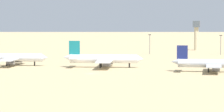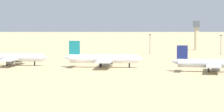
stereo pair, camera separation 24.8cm
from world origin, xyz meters
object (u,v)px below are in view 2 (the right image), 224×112
Objects in this scene: parked_jet_navy_3 at (211,63)px; light_pole_west at (150,42)px; control_tower at (197,33)px; light_pole_east at (221,43)px; parked_jet_teal_2 at (103,59)px; parked_jet_orange_1 at (10,57)px.

light_pole_west reaches higher than parked_jet_navy_3.
light_pole_east is (19.46, -52.43, -5.63)m from control_tower.
control_tower reaches higher than parked_jet_navy_3.
light_pole_west is at bearing 78.68° from parked_jet_teal_2.
parked_jet_orange_1 is 177.94m from control_tower.
parked_jet_teal_2 reaches higher than parked_jet_orange_1.
parked_jet_orange_1 is 2.92× the size of light_pole_east.
parked_jet_orange_1 is at bearing 171.80° from parked_jet_teal_2.
light_pole_west is at bearing 56.05° from parked_jet_orange_1.
light_pole_east is (52.40, 105.95, 3.47)m from parked_jet_teal_2.
light_pole_west reaches higher than light_pole_east.
parked_jet_orange_1 is 2.89× the size of light_pole_west.
parked_jet_teal_2 is 118.25m from light_pole_east.
light_pole_east is at bearing 87.10° from parked_jet_navy_3.
parked_jet_teal_2 is 162.03m from control_tower.
parked_jet_navy_3 is 1.60× the size of control_tower.
light_pole_east is at bearing -0.81° from light_pole_west.
light_pole_west is (-45.62, 117.85, 3.93)m from parked_jet_navy_3.
parked_jet_navy_3 is at bearing -68.84° from light_pole_west.
control_tower is at bearing 55.75° from parked_jet_orange_1.
control_tower reaches higher than parked_jet_teal_2.
parked_jet_teal_2 is at bearing -93.16° from light_pole_west.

